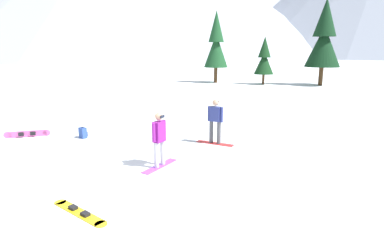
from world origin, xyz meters
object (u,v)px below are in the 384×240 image
(loose_snowboard_far_spare, at_px, (27,134))
(pine_tree_broad, at_px, (216,44))
(snowboarder_foreground, at_px, (159,138))
(loose_snowboard_near_left, at_px, (79,212))
(pine_tree_slender, at_px, (264,59))
(backpack_blue, at_px, (83,133))
(pine_tree_tall, at_px, (324,39))
(snowboarder_midground, at_px, (215,121))

(loose_snowboard_far_spare, height_order, pine_tree_broad, pine_tree_broad)
(snowboarder_foreground, height_order, loose_snowboard_near_left, snowboarder_foreground)
(loose_snowboard_near_left, height_order, pine_tree_slender, pine_tree_slender)
(backpack_blue, bearing_deg, pine_tree_slender, 63.12)
(loose_snowboard_far_spare, xyz_separation_m, backpack_blue, (2.37, 0.05, 0.07))
(snowboarder_foreground, relative_size, loose_snowboard_near_left, 1.03)
(pine_tree_broad, relative_size, pine_tree_tall, 0.90)
(snowboarder_midground, height_order, pine_tree_slender, pine_tree_slender)
(backpack_blue, relative_size, pine_tree_tall, 0.06)
(loose_snowboard_far_spare, bearing_deg, pine_tree_tall, 47.73)
(backpack_blue, relative_size, pine_tree_broad, 0.06)
(pine_tree_broad, xyz_separation_m, pine_tree_slender, (4.82, -1.41, -1.44))
(snowboarder_midground, height_order, loose_snowboard_near_left, snowboarder_midground)
(snowboarder_midground, relative_size, loose_snowboard_far_spare, 1.01)
(backpack_blue, distance_m, pine_tree_tall, 26.10)
(loose_snowboard_far_spare, xyz_separation_m, pine_tree_broad, (8.04, 22.17, 3.89))
(loose_snowboard_near_left, xyz_separation_m, pine_tree_slender, (8.15, 26.80, 2.57))
(snowboarder_midground, bearing_deg, backpack_blue, 175.00)
(backpack_blue, height_order, pine_tree_tall, pine_tree_tall)
(snowboarder_midground, distance_m, backpack_blue, 5.51)
(snowboarder_foreground, bearing_deg, snowboarder_midground, 55.93)
(pine_tree_slender, bearing_deg, snowboarder_midground, -103.41)
(snowboarder_midground, distance_m, loose_snowboard_far_spare, 7.86)
(loose_snowboard_near_left, height_order, pine_tree_broad, pine_tree_broad)
(loose_snowboard_near_left, relative_size, pine_tree_broad, 0.23)
(pine_tree_broad, distance_m, pine_tree_slender, 5.23)
(loose_snowboard_near_left, bearing_deg, pine_tree_tall, 62.50)
(loose_snowboard_far_spare, relative_size, pine_tree_slender, 0.36)
(backpack_blue, bearing_deg, pine_tree_tall, 51.55)
(backpack_blue, height_order, pine_tree_slender, pine_tree_slender)
(backpack_blue, bearing_deg, snowboarder_foreground, -39.69)
(loose_snowboard_far_spare, bearing_deg, snowboarder_foreground, -26.42)
(loose_snowboard_near_left, bearing_deg, snowboarder_foreground, 65.94)
(pine_tree_slender, distance_m, pine_tree_tall, 5.86)
(snowboarder_foreground, relative_size, backpack_blue, 3.67)
(snowboarder_foreground, height_order, snowboarder_midground, snowboarder_midground)
(snowboarder_foreground, xyz_separation_m, loose_snowboard_near_left, (-1.35, -3.03, -0.89))
(snowboarder_foreground, xyz_separation_m, pine_tree_tall, (12.31, 23.22, 3.60))
(snowboarder_foreground, xyz_separation_m, loose_snowboard_far_spare, (-6.06, 3.01, -0.77))
(pine_tree_broad, bearing_deg, pine_tree_slender, -16.28)
(snowboarder_foreground, bearing_deg, pine_tree_broad, 85.51)
(snowboarder_midground, bearing_deg, loose_snowboard_near_left, -118.91)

